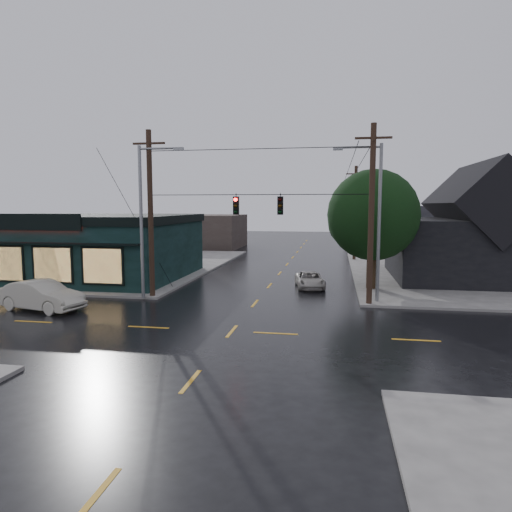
% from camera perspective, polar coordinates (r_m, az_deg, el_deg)
% --- Properties ---
extents(ground_plane, '(160.00, 160.00, 0.00)m').
position_cam_1_polar(ground_plane, '(20.97, -3.04, -9.38)').
color(ground_plane, black).
extents(sidewalk_nw, '(28.00, 28.00, 0.15)m').
position_cam_1_polar(sidewalk_nw, '(46.98, -21.70, -0.96)').
color(sidewalk_nw, slate).
rests_on(sidewalk_nw, ground).
extents(pizza_shop, '(16.30, 12.34, 4.90)m').
position_cam_1_polar(pizza_shop, '(38.14, -20.98, 1.23)').
color(pizza_shop, black).
rests_on(pizza_shop, ground).
extents(ne_building, '(12.60, 11.60, 8.75)m').
position_cam_1_polar(ne_building, '(38.15, 25.85, 3.90)').
color(ne_building, black).
rests_on(ne_building, ground).
extents(corner_tree, '(6.05, 6.05, 7.93)m').
position_cam_1_polar(corner_tree, '(31.25, 14.45, 4.95)').
color(corner_tree, black).
rests_on(corner_tree, ground).
extents(utility_pole_nw, '(2.00, 0.32, 10.15)m').
position_cam_1_polar(utility_pole_nw, '(28.96, -12.79, -5.12)').
color(utility_pole_nw, black).
rests_on(utility_pole_nw, ground).
extents(utility_pole_ne, '(2.00, 0.32, 10.15)m').
position_cam_1_polar(utility_pole_ne, '(26.85, 13.92, -6.06)').
color(utility_pole_ne, black).
rests_on(utility_pole_ne, ground).
extents(utility_pole_far_a, '(2.00, 0.32, 9.65)m').
position_cam_1_polar(utility_pole_far_a, '(48.05, 12.15, -0.58)').
color(utility_pole_far_a, black).
rests_on(utility_pole_far_a, ground).
extents(utility_pole_far_b, '(2.00, 0.32, 9.15)m').
position_cam_1_polar(utility_pole_far_b, '(67.94, 11.50, 1.43)').
color(utility_pole_far_b, black).
rests_on(utility_pole_far_b, ground).
extents(utility_pole_far_c, '(2.00, 0.32, 9.15)m').
position_cam_1_polar(utility_pole_far_c, '(87.87, 11.14, 2.52)').
color(utility_pole_far_c, black).
rests_on(utility_pole_far_c, ground).
extents(span_signal_assembly, '(13.00, 0.48, 1.23)m').
position_cam_1_polar(span_signal_assembly, '(26.54, 0.24, 6.38)').
color(span_signal_assembly, black).
rests_on(span_signal_assembly, ground).
extents(streetlight_nw, '(5.40, 0.30, 9.15)m').
position_cam_1_polar(streetlight_nw, '(28.45, -13.89, -5.36)').
color(streetlight_nw, gray).
rests_on(streetlight_nw, ground).
extents(streetlight_ne, '(5.40, 0.30, 9.15)m').
position_cam_1_polar(streetlight_ne, '(27.57, 14.86, -5.76)').
color(streetlight_ne, gray).
rests_on(streetlight_ne, ground).
extents(bg_building_west, '(12.00, 10.00, 4.40)m').
position_cam_1_polar(bg_building_west, '(62.58, -7.38, 3.11)').
color(bg_building_west, '#3B2F2B').
rests_on(bg_building_west, ground).
extents(bg_building_east, '(14.00, 12.00, 5.60)m').
position_cam_1_polar(bg_building_east, '(65.74, 19.94, 3.46)').
color(bg_building_east, '#27282C').
rests_on(bg_building_east, ground).
extents(sedan_cream, '(5.20, 2.79, 1.63)m').
position_cam_1_polar(sedan_cream, '(27.45, -25.28, -4.48)').
color(sedan_cream, '#BCB8A5').
rests_on(sedan_cream, ground).
extents(suv_silver, '(2.46, 4.20, 1.10)m').
position_cam_1_polar(suv_silver, '(31.80, 6.74, -2.99)').
color(suv_silver, '#B3ADA5').
rests_on(suv_silver, ground).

